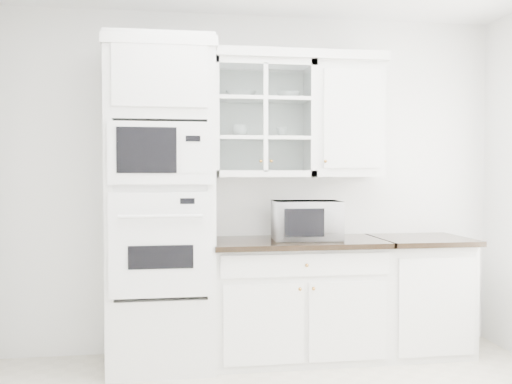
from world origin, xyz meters
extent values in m
cube|color=white|center=(0.00, 1.74, 1.35)|extent=(4.00, 0.02, 2.70)
cube|color=white|center=(-0.75, 1.43, 1.20)|extent=(0.76, 0.65, 2.40)
cube|color=white|center=(-0.75, 1.09, 0.94)|extent=(0.70, 0.03, 0.72)
cube|color=black|center=(-0.75, 1.07, 0.86)|extent=(0.44, 0.01, 0.16)
cube|color=white|center=(-0.75, 1.09, 1.56)|extent=(0.70, 0.03, 0.43)
cube|color=black|center=(-0.84, 1.07, 1.58)|extent=(0.40, 0.01, 0.31)
cube|color=white|center=(0.28, 1.45, 0.44)|extent=(1.30, 0.60, 0.88)
cube|color=#2F2011|center=(0.28, 1.42, 0.90)|extent=(1.32, 0.67, 0.04)
cube|color=white|center=(1.28, 1.45, 0.44)|extent=(0.70, 0.60, 0.88)
cube|color=#2F2011|center=(1.28, 1.42, 0.90)|extent=(0.72, 0.67, 0.04)
cube|color=white|center=(0.03, 1.58, 1.85)|extent=(0.80, 0.33, 0.90)
cube|color=white|center=(0.03, 1.58, 1.70)|extent=(0.74, 0.29, 0.02)
cube|color=white|center=(0.03, 1.58, 2.00)|extent=(0.74, 0.29, 0.02)
cube|color=white|center=(0.71, 1.58, 1.85)|extent=(0.55, 0.33, 0.90)
cube|color=white|center=(-0.07, 1.56, 2.33)|extent=(2.14, 0.38, 0.07)
imported|color=white|center=(0.35, 1.44, 1.07)|extent=(0.54, 0.46, 0.30)
imported|color=white|center=(-0.13, 1.60, 2.04)|extent=(0.28, 0.28, 0.06)
imported|color=white|center=(0.24, 1.58, 2.04)|extent=(0.18, 0.18, 0.06)
imported|color=white|center=(-0.14, 1.59, 1.76)|extent=(0.12, 0.12, 0.09)
imported|color=white|center=(0.18, 1.58, 1.75)|extent=(0.09, 0.09, 0.08)
camera|label=1|loc=(-0.69, -2.83, 1.44)|focal=40.00mm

